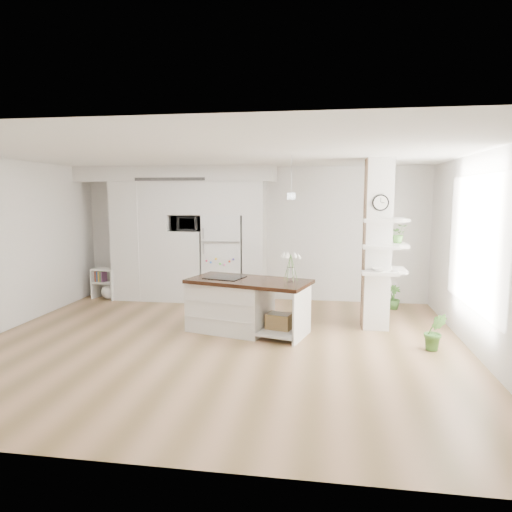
{
  "coord_description": "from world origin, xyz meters",
  "views": [
    {
      "loc": [
        1.48,
        -6.2,
        2.13
      ],
      "look_at": [
        0.39,
        0.9,
        1.17
      ],
      "focal_mm": 32.0,
      "sensor_mm": 36.0,
      "label": 1
    }
  ],
  "objects_px": {
    "refrigerator": "(224,258)",
    "kitchen_island": "(237,303)",
    "floor_plant_a": "(435,332)",
    "bookshelf": "(107,285)"
  },
  "relations": [
    {
      "from": "refrigerator",
      "to": "kitchen_island",
      "type": "xyz_separation_m",
      "value": [
        0.65,
        -1.98,
        -0.43
      ]
    },
    {
      "from": "kitchen_island",
      "to": "floor_plant_a",
      "type": "bearing_deg",
      "value": 5.5
    },
    {
      "from": "bookshelf",
      "to": "floor_plant_a",
      "type": "xyz_separation_m",
      "value": [
        5.98,
        -2.3,
        -0.01
      ]
    },
    {
      "from": "bookshelf",
      "to": "floor_plant_a",
      "type": "height_order",
      "value": "bookshelf"
    },
    {
      "from": "bookshelf",
      "to": "floor_plant_a",
      "type": "bearing_deg",
      "value": -8.66
    },
    {
      "from": "kitchen_island",
      "to": "bookshelf",
      "type": "xyz_separation_m",
      "value": [
        -3.1,
        1.79,
        -0.16
      ]
    },
    {
      "from": "kitchen_island",
      "to": "bookshelf",
      "type": "relative_size",
      "value": 3.21
    },
    {
      "from": "floor_plant_a",
      "to": "kitchen_island",
      "type": "bearing_deg",
      "value": 169.96
    },
    {
      "from": "refrigerator",
      "to": "bookshelf",
      "type": "height_order",
      "value": "refrigerator"
    },
    {
      "from": "kitchen_island",
      "to": "floor_plant_a",
      "type": "xyz_separation_m",
      "value": [
        2.88,
        -0.51,
        -0.17
      ]
    }
  ]
}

